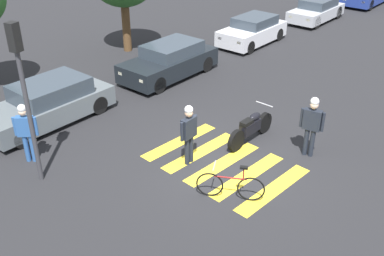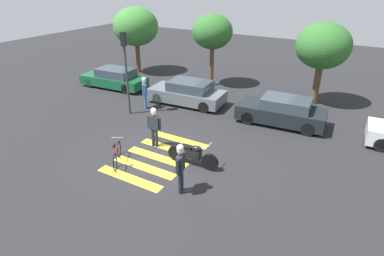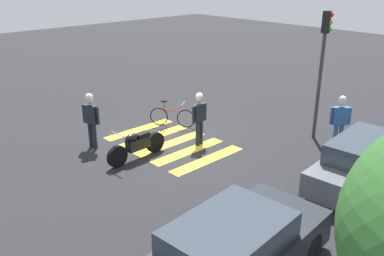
% 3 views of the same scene
% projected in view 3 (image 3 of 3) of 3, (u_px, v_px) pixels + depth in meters
% --- Properties ---
extents(ground_plane, '(60.00, 60.00, 0.00)m').
position_uv_depth(ground_plane, '(171.00, 143.00, 14.36)').
color(ground_plane, '#232326').
extents(police_motorcycle, '(2.21, 0.62, 1.06)m').
position_uv_depth(police_motorcycle, '(137.00, 145.00, 13.03)').
color(police_motorcycle, black).
rests_on(police_motorcycle, ground_plane).
extents(leaning_bicycle, '(1.02, 1.50, 1.02)m').
position_uv_depth(leaning_bicycle, '(172.00, 117.00, 15.75)').
color(leaning_bicycle, black).
rests_on(leaning_bicycle, ground_plane).
extents(officer_on_foot, '(0.69, 0.24, 1.84)m').
position_uv_depth(officer_on_foot, '(199.00, 115.00, 13.89)').
color(officer_on_foot, '#1E232D').
rests_on(officer_on_foot, ground_plane).
extents(officer_by_motorcycle, '(0.34, 0.68, 1.90)m').
position_uv_depth(officer_by_motorcycle, '(91.00, 116.00, 13.63)').
color(officer_by_motorcycle, '#1E232D').
rests_on(officer_by_motorcycle, ground_plane).
extents(pedestrian_bystander, '(0.51, 0.51, 1.83)m').
position_uv_depth(pedestrian_bystander, '(340.00, 118.00, 13.61)').
color(pedestrian_bystander, '#2D5999').
rests_on(pedestrian_bystander, ground_plane).
extents(crosswalk_stripes, '(2.88, 4.05, 0.01)m').
position_uv_depth(crosswalk_stripes, '(171.00, 143.00, 14.36)').
color(crosswalk_stripes, yellow).
rests_on(crosswalk_stripes, ground_plane).
extents(car_grey_coupe, '(4.55, 2.19, 1.40)m').
position_uv_depth(car_grey_coupe, '(370.00, 163.00, 11.42)').
color(car_grey_coupe, black).
rests_on(car_grey_coupe, ground_plane).
extents(car_black_suv, '(4.47, 2.14, 1.41)m').
position_uv_depth(car_black_suv, '(234.00, 251.00, 7.84)').
color(car_black_suv, black).
rests_on(car_black_suv, ground_plane).
extents(traffic_light_pole, '(0.30, 0.35, 4.38)m').
position_uv_depth(traffic_light_pole, '(323.00, 56.00, 13.82)').
color(traffic_light_pole, '#38383D').
rests_on(traffic_light_pole, ground_plane).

